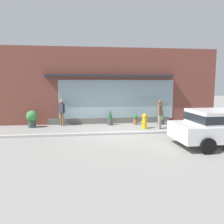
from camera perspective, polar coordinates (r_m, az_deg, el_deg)
name	(u,v)px	position (r m, az deg, el deg)	size (l,w,h in m)	color
ground_plane	(118,134)	(11.73, 1.38, -5.36)	(60.00, 60.00, 0.00)	gray
curb_strip	(118,133)	(11.53, 1.54, -5.28)	(14.00, 0.24, 0.12)	#B2B2AD
storefront	(110,87)	(14.60, -0.51, 6.27)	(14.00, 0.81, 4.72)	brown
fire_hydrant	(145,121)	(13.08, 8.05, -2.22)	(0.43, 0.41, 0.84)	gold
pedestrian_with_handbag	(160,112)	(13.12, 11.79, 0.03)	(0.46, 0.59, 1.62)	#9E9384
pedestrian_passerby	(62,111)	(14.05, -12.30, 0.35)	(0.41, 0.35, 1.56)	brown
parked_car_white	(222,125)	(10.40, 25.59, -3.02)	(4.13, 2.18, 1.48)	white
potted_plant_corner_tall	(161,115)	(14.60, 11.99, -0.83)	(0.45, 0.45, 1.14)	#4C4C51
potted_plant_near_hydrant	(135,119)	(14.28, 5.76, -1.80)	(0.29, 0.29, 0.60)	#9E6042
potted_plant_window_right	(110,117)	(13.99, -0.49, -1.34)	(0.34, 0.34, 0.98)	#4C4C51
potted_plant_window_center	(32,118)	(14.01, -19.20, -1.37)	(0.64, 0.64, 0.98)	#33473D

